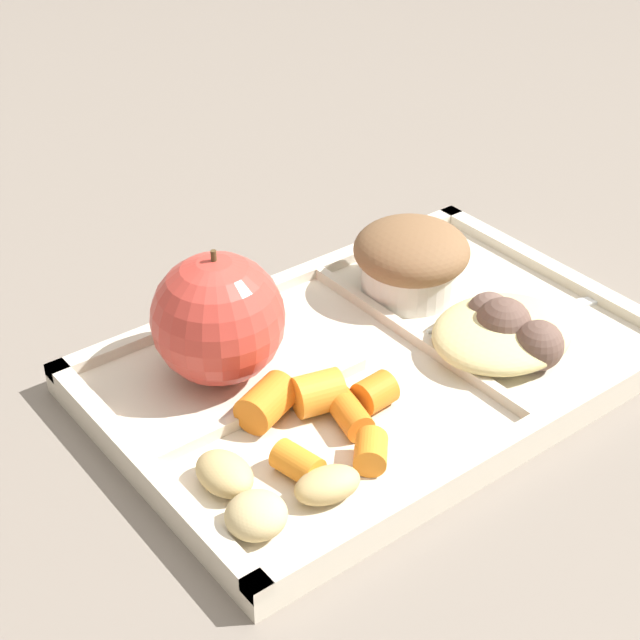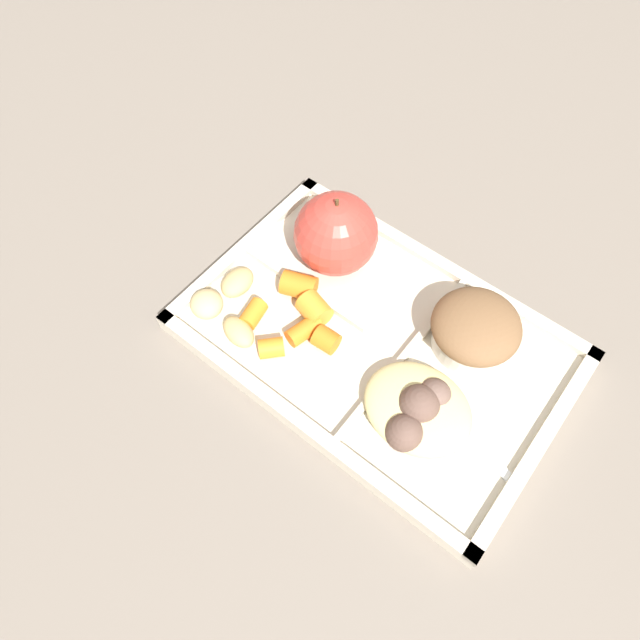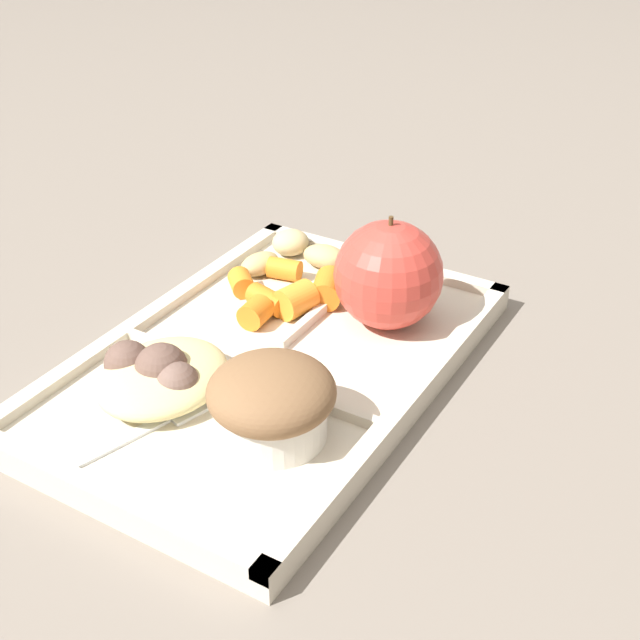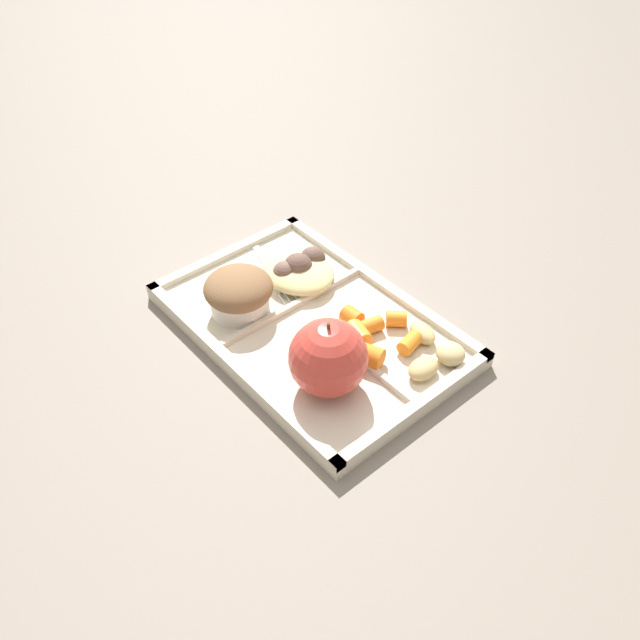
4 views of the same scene
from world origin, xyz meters
The scene contains 18 objects.
ground centered at (0.00, 0.00, 0.00)m, with size 6.00×6.00×0.00m, color slate.
lunch_tray centered at (0.00, 0.00, 0.01)m, with size 0.36×0.24×0.02m.
green_apple centered at (-0.09, 0.05, 0.06)m, with size 0.09×0.09×0.09m.
bran_muffin centered at (0.07, 0.05, 0.04)m, with size 0.08×0.08×0.05m.
carrot_slice_small centered at (-0.03, -0.04, 0.02)m, with size 0.02×0.02×0.02m, color orange.
carrot_slice_edge centered at (-0.11, -0.06, 0.02)m, with size 0.02×0.02×0.03m, color orange.
carrot_slice_near_corner centered at (-0.09, -0.01, 0.03)m, with size 0.03×0.03×0.03m, color orange.
carrot_slice_center centered at (-0.06, -0.04, 0.02)m, with size 0.02×0.02×0.03m, color orange.
carrot_slice_diagonal centered at (-0.07, -0.07, 0.02)m, with size 0.02×0.02×0.02m, color orange.
carrot_slice_back centered at (-0.06, -0.02, 0.03)m, with size 0.03×0.03×0.03m, color orange.
potato_chunk_large centered at (-0.15, -0.04, 0.02)m, with size 0.04×0.03×0.02m, color tan.
potato_chunk_browned centered at (-0.11, -0.08, 0.02)m, with size 0.04×0.02×0.02m, color tan.
potato_chunk_small centered at (-0.15, -0.08, 0.02)m, with size 0.03×0.03×0.02m, color tan.
egg_noodle_pile centered at (0.07, -0.04, 0.03)m, with size 0.10×0.09×0.03m, color #D6C684.
meatball_front centered at (0.08, -0.02, 0.03)m, with size 0.03×0.03×0.03m, color brown.
meatball_side centered at (0.08, -0.07, 0.03)m, with size 0.03×0.03×0.03m, color brown.
meatball_back centered at (0.07, -0.04, 0.03)m, with size 0.04×0.04×0.04m, color brown.
plastic_fork centered at (0.10, -0.02, 0.01)m, with size 0.14×0.06×0.00m.
Camera 3 is at (0.43, 0.30, 0.37)m, focal length 48.05 mm.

